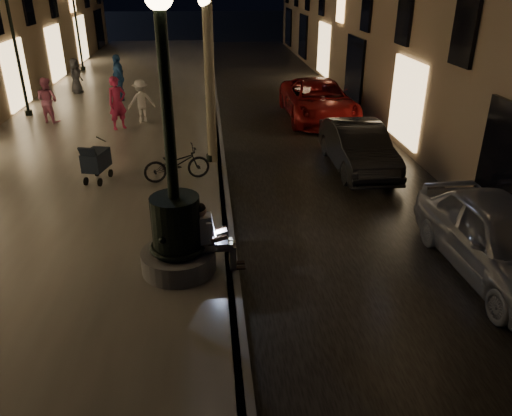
{
  "coord_description": "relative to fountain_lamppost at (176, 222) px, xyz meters",
  "views": [
    {
      "loc": [
        -0.33,
        -6.19,
        5.32
      ],
      "look_at": [
        0.56,
        3.0,
        0.94
      ],
      "focal_mm": 35.0,
      "sensor_mm": 36.0,
      "label": 1
    }
  ],
  "objects": [
    {
      "name": "lamp_curb_c",
      "position": [
        0.7,
        22.0,
        2.02
      ],
      "size": [
        0.36,
        0.36,
        4.81
      ],
      "color": "black",
      "rests_on": "promenade"
    },
    {
      "name": "pedestrian_dark",
      "position": [
        -5.37,
        15.94,
        -0.23
      ],
      "size": [
        0.69,
        0.87,
        1.56
      ],
      "primitive_type": "imported",
      "rotation": [
        0.0,
        0.0,
        1.28
      ],
      "color": "#37373D",
      "rests_on": "promenade"
    },
    {
      "name": "promenade",
      "position": [
        -3.0,
        13.0,
        -1.11
      ],
      "size": [
        8.0,
        45.0,
        0.2
      ],
      "primitive_type": "cube",
      "color": "#615C55",
      "rests_on": "ground"
    },
    {
      "name": "pedestrian_blue",
      "position": [
        -3.16,
        14.27,
        -0.03
      ],
      "size": [
        0.97,
        1.24,
        1.96
      ],
      "primitive_type": "imported",
      "rotation": [
        0.0,
        0.0,
        5.21
      ],
      "color": "#244E86",
      "rests_on": "promenade"
    },
    {
      "name": "cobble_lane",
      "position": [
        4.0,
        13.0,
        -1.2
      ],
      "size": [
        6.0,
        45.0,
        0.02
      ],
      "primitive_type": "cube",
      "color": "black",
      "rests_on": "ground"
    },
    {
      "name": "lamp_left_b",
      "position": [
        -6.4,
        12.0,
        2.02
      ],
      "size": [
        0.36,
        0.36,
        4.81
      ],
      "color": "black",
      "rests_on": "promenade"
    },
    {
      "name": "lamp_curb_d",
      "position": [
        0.7,
        30.0,
        2.02
      ],
      "size": [
        0.36,
        0.36,
        4.81
      ],
      "color": "black",
      "rests_on": "promenade"
    },
    {
      "name": "pedestrian_white",
      "position": [
        -1.8,
        10.62,
        -0.23
      ],
      "size": [
        1.13,
        0.83,
        1.56
      ],
      "primitive_type": "imported",
      "rotation": [
        0.0,
        0.0,
        3.42
      ],
      "color": "silver",
      "rests_on": "promenade"
    },
    {
      "name": "lamp_left_c",
      "position": [
        -6.4,
        22.0,
        2.02
      ],
      "size": [
        0.36,
        0.36,
        4.81
      ],
      "color": "black",
      "rests_on": "promenade"
    },
    {
      "name": "seated_man_laptop",
      "position": [
        0.61,
        0.0,
        -0.29
      ],
      "size": [
        0.99,
        0.34,
        1.36
      ],
      "color": "tan",
      "rests_on": "promenade"
    },
    {
      "name": "ground",
      "position": [
        1.0,
        13.0,
        -1.21
      ],
      "size": [
        120.0,
        120.0,
        0.0
      ],
      "primitive_type": "plane",
      "color": "black",
      "rests_on": "ground"
    },
    {
      "name": "lamp_curb_a",
      "position": [
        0.7,
        6.0,
        2.02
      ],
      "size": [
        0.36,
        0.36,
        4.81
      ],
      "color": "black",
      "rests_on": "promenade"
    },
    {
      "name": "stroller",
      "position": [
        -2.36,
        4.67,
        -0.42
      ],
      "size": [
        0.69,
        1.18,
        1.19
      ],
      "rotation": [
        0.0,
        0.0,
        -0.26
      ],
      "color": "black",
      "rests_on": "promenade"
    },
    {
      "name": "car_third",
      "position": [
        5.0,
        11.0,
        -0.46
      ],
      "size": [
        2.54,
        5.43,
        1.5
      ],
      "primitive_type": "imported",
      "rotation": [
        0.0,
        0.0,
        -0.01
      ],
      "color": "maroon",
      "rests_on": "ground"
    },
    {
      "name": "car_front",
      "position": [
        6.07,
        -0.43,
        -0.46
      ],
      "size": [
        1.91,
        4.47,
        1.51
      ],
      "primitive_type": "imported",
      "rotation": [
        0.0,
        0.0,
        0.03
      ],
      "color": "#939599",
      "rests_on": "ground"
    },
    {
      "name": "curb_strip",
      "position": [
        1.0,
        13.0,
        -1.11
      ],
      "size": [
        0.25,
        45.0,
        0.2
      ],
      "primitive_type": "cube",
      "color": "#59595B",
      "rests_on": "ground"
    },
    {
      "name": "car_second",
      "position": [
        5.0,
        5.42,
        -0.53
      ],
      "size": [
        1.49,
        4.16,
        1.37
      ],
      "primitive_type": "imported",
      "rotation": [
        0.0,
        0.0,
        0.01
      ],
      "color": "black",
      "rests_on": "ground"
    },
    {
      "name": "bicycle",
      "position": [
        -0.23,
        4.56,
        -0.54
      ],
      "size": [
        1.88,
        1.02,
        0.94
      ],
      "primitive_type": "imported",
      "rotation": [
        0.0,
        0.0,
        1.81
      ],
      "color": "black",
      "rests_on": "promenade"
    },
    {
      "name": "pedestrian_pink",
      "position": [
        -5.25,
        10.87,
        -0.18
      ],
      "size": [
        0.99,
        0.91,
        1.66
      ],
      "primitive_type": "imported",
      "rotation": [
        0.0,
        0.0,
        2.71
      ],
      "color": "#D37096",
      "rests_on": "promenade"
    },
    {
      "name": "fountain_lamppost",
      "position": [
        0.0,
        0.0,
        0.0
      ],
      "size": [
        1.4,
        1.4,
        5.21
      ],
      "color": "#59595B",
      "rests_on": "promenade"
    },
    {
      "name": "pedestrian_red",
      "position": [
        -2.52,
        9.72,
        -0.08
      ],
      "size": [
        0.81,
        0.75,
        1.85
      ],
      "primitive_type": "imported",
      "rotation": [
        0.0,
        0.0,
        0.62
      ],
      "color": "#BF264F",
      "rests_on": "promenade"
    },
    {
      "name": "lamp_curb_b",
      "position": [
        0.7,
        14.0,
        2.02
      ],
      "size": [
        0.36,
        0.36,
        4.81
      ],
      "color": "black",
      "rests_on": "promenade"
    }
  ]
}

